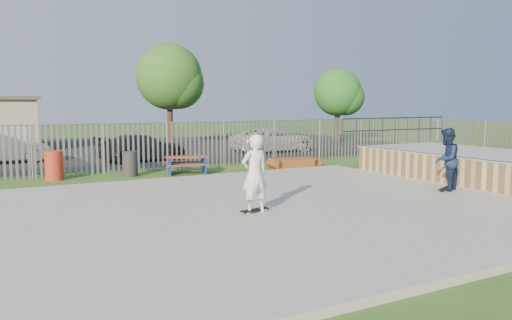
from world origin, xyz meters
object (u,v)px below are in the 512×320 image
trash_bin_grey (130,164)px  car_silver (5,149)px  picnic_table (187,165)px  funbox (294,163)px  trash_bin_red (54,166)px  car_white (274,140)px  tree_mid (169,77)px  car_dark (143,148)px  skater_navy (446,160)px  skater_white (255,174)px  tree_right (338,93)px

trash_bin_grey → car_silver: (-4.07, 6.89, 0.21)m
picnic_table → funbox: size_ratio=0.97×
funbox → trash_bin_red: 9.79m
car_white → tree_mid: tree_mid is taller
car_white → trash_bin_grey: bearing=118.7°
trash_bin_grey → car_dark: size_ratio=0.22×
picnic_table → skater_navy: (5.21, -8.26, 0.75)m
car_silver → tree_mid: (10.13, 6.15, 3.83)m
car_silver → skater_navy: skater_navy is taller
funbox → trash_bin_grey: (-7.05, 0.65, 0.29)m
funbox → skater_white: (-6.21, -7.85, 0.91)m
funbox → trash_bin_red: bearing=-178.2°
car_silver → skater_navy: bearing=-144.6°
trash_bin_red → tree_right: bearing=25.9°
skater_navy → picnic_table: bearing=-82.3°
picnic_table → trash_bin_red: 4.90m
car_white → tree_right: size_ratio=0.93×
trash_bin_red → car_silver: bearing=102.0°
car_dark → picnic_table: bearing=174.8°
skater_white → car_white: bearing=-125.1°
funbox → tree_right: tree_right is taller
car_silver → skater_white: size_ratio=2.12×
trash_bin_red → tree_mid: 15.91m
tree_mid → tree_right: (11.83, -2.71, -0.95)m
picnic_table → skater_navy: 9.79m
tree_right → skater_navy: size_ratio=2.79×
funbox → tree_mid: (-1.00, 13.68, 4.33)m
funbox → trash_bin_grey: trash_bin_grey is taller
trash_bin_grey → tree_mid: bearing=65.1°
picnic_table → skater_navy: bearing=-42.6°
car_dark → car_silver: bearing=60.6°
car_silver → tree_right: (21.96, 3.43, 2.88)m
trash_bin_red → car_white: size_ratio=0.22×
trash_bin_red → trash_bin_grey: 2.70m
funbox → car_dark: bearing=142.0°
trash_bin_grey → car_white: car_white is taller
tree_mid → skater_navy: 21.93m
tree_mid → skater_navy: size_ratio=3.53×
skater_white → tree_right: bearing=-135.1°
picnic_table → skater_white: size_ratio=1.02×
trash_bin_red → car_white: bearing=22.9°
trash_bin_grey → skater_navy: size_ratio=0.50×
skater_navy → tree_mid: bearing=-111.1°
funbox → trash_bin_grey: bearing=-177.7°
funbox → skater_navy: size_ratio=1.05×
car_silver → picnic_table: bearing=-140.2°
picnic_table → car_white: bearing=53.3°
trash_bin_grey → tree_right: 20.88m
picnic_table → car_silver: car_silver is taller
trash_bin_grey → tree_right: bearing=30.0°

